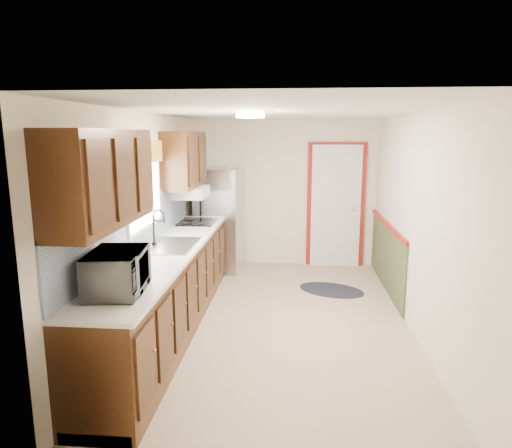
# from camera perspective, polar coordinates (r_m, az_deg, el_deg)

# --- Properties ---
(room_shell) EXTENTS (3.20, 5.20, 2.52)m
(room_shell) POSITION_cam_1_polar(r_m,az_deg,el_deg) (5.12, 2.88, 0.32)
(room_shell) COLOR tan
(room_shell) RESTS_ON ground
(kitchen_run) EXTENTS (0.63, 4.00, 2.20)m
(kitchen_run) POSITION_cam_1_polar(r_m,az_deg,el_deg) (5.12, -11.27, -4.37)
(kitchen_run) COLOR #351B0C
(kitchen_run) RESTS_ON ground
(back_wall_trim) EXTENTS (1.12, 2.30, 2.08)m
(back_wall_trim) POSITION_cam_1_polar(r_m,az_deg,el_deg) (7.40, 11.17, 1.02)
(back_wall_trim) COLOR maroon
(back_wall_trim) RESTS_ON ground
(ceiling_fixture) EXTENTS (0.30, 0.30, 0.06)m
(ceiling_fixture) POSITION_cam_1_polar(r_m,az_deg,el_deg) (4.86, -0.71, 13.50)
(ceiling_fixture) COLOR #FFD88C
(ceiling_fixture) RESTS_ON room_shell
(microwave) EXTENTS (0.40, 0.63, 0.40)m
(microwave) POSITION_cam_1_polar(r_m,az_deg,el_deg) (3.72, -16.98, -5.21)
(microwave) COLOR white
(microwave) RESTS_ON kitchen_run
(refrigerator) EXTENTS (0.74, 0.72, 1.64)m
(refrigerator) POSITION_cam_1_polar(r_m,az_deg,el_deg) (7.30, -4.61, 0.51)
(refrigerator) COLOR #B7B7BC
(refrigerator) RESTS_ON ground
(rug) EXTENTS (1.09, 0.92, 0.01)m
(rug) POSITION_cam_1_polar(r_m,az_deg,el_deg) (6.58, 9.38, -8.13)
(rug) COLOR black
(rug) RESTS_ON ground
(cooktop) EXTENTS (0.49, 0.59, 0.02)m
(cooktop) POSITION_cam_1_polar(r_m,az_deg,el_deg) (6.48, -7.35, 0.27)
(cooktop) COLOR black
(cooktop) RESTS_ON kitchen_run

